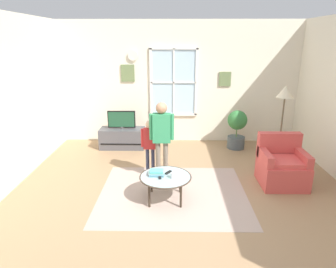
{
  "coord_description": "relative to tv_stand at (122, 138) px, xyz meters",
  "views": [
    {
      "loc": [
        -0.13,
        -4.2,
        2.46
      ],
      "look_at": [
        -0.21,
        0.49,
        0.98
      ],
      "focal_mm": 31.94,
      "sensor_mm": 36.0,
      "label": 1
    }
  ],
  "objects": [
    {
      "name": "floor_lamp",
      "position": [
        3.29,
        -1.11,
        1.14
      ],
      "size": [
        0.32,
        0.32,
        1.65
      ],
      "color": "black",
      "rests_on": "ground_plane"
    },
    {
      "name": "cup",
      "position": [
        1.2,
        -2.47,
        0.22
      ],
      "size": [
        0.07,
        0.07,
        0.09
      ],
      "primitive_type": "cylinder",
      "color": "white",
      "rests_on": "coffee_table"
    },
    {
      "name": "coffee_table",
      "position": [
        1.08,
        -2.41,
        0.15
      ],
      "size": [
        0.82,
        0.82,
        0.41
      ],
      "color": "#99B2B7",
      "rests_on": "ground_plane"
    },
    {
      "name": "back_wall",
      "position": [
        1.32,
        0.62,
        1.22
      ],
      "size": [
        5.74,
        0.17,
        2.91
      ],
      "color": "silver",
      "rests_on": "ground_plane"
    },
    {
      "name": "book_stack",
      "position": [
        0.94,
        -2.36,
        0.21
      ],
      "size": [
        0.25,
        0.19,
        0.08
      ],
      "color": "teal",
      "rests_on": "coffee_table"
    },
    {
      "name": "area_rug",
      "position": [
        1.2,
        -2.22,
        -0.23
      ],
      "size": [
        2.43,
        2.09,
        0.01
      ],
      "primitive_type": "cube",
      "color": "tan",
      "rests_on": "ground_plane"
    },
    {
      "name": "tv_stand",
      "position": [
        0.0,
        0.0,
        0.0
      ],
      "size": [
        1.04,
        0.47,
        0.47
      ],
      "color": "#4C4C51",
      "rests_on": "ground_plane"
    },
    {
      "name": "ground_plane",
      "position": [
        1.33,
        -2.49,
        -0.25
      ],
      "size": [
        6.34,
        6.72,
        0.02
      ],
      "primitive_type": "cube",
      "color": "#9E7A56"
    },
    {
      "name": "person_green_shirt",
      "position": [
        1.0,
        -1.69,
        0.67
      ],
      "size": [
        0.43,
        0.2,
        1.44
      ],
      "color": "#726656",
      "rests_on": "ground_plane"
    },
    {
      "name": "person_red_shirt",
      "position": [
        0.78,
        -1.52,
        0.44
      ],
      "size": [
        0.32,
        0.15,
        1.07
      ],
      "color": "#333851",
      "rests_on": "ground_plane"
    },
    {
      "name": "remote_near_books",
      "position": [
        1.0,
        -2.45,
        0.18
      ],
      "size": [
        0.05,
        0.14,
        0.02
      ],
      "primitive_type": "cube",
      "rotation": [
        0.0,
        0.0,
        0.07
      ],
      "color": "black",
      "rests_on": "coffee_table"
    },
    {
      "name": "potted_plant_by_window",
      "position": [
        2.69,
        0.02,
        0.27
      ],
      "size": [
        0.45,
        0.45,
        0.91
      ],
      "color": "#4C565B",
      "rests_on": "ground_plane"
    },
    {
      "name": "television",
      "position": [
        0.0,
        -0.0,
        0.46
      ],
      "size": [
        0.64,
        0.08,
        0.42
      ],
      "color": "#4C4C4C",
      "rests_on": "tv_stand"
    },
    {
      "name": "remote_near_cup",
      "position": [
        1.12,
        -2.29,
        0.18
      ],
      "size": [
        0.11,
        0.14,
        0.02
      ],
      "primitive_type": "cube",
      "rotation": [
        0.0,
        0.0,
        -0.58
      ],
      "color": "black",
      "rests_on": "coffee_table"
    },
    {
      "name": "armchair",
      "position": [
        3.12,
        -1.81,
        0.09
      ],
      "size": [
        0.76,
        0.74,
        0.87
      ],
      "color": "#D14C47",
      "rests_on": "ground_plane"
    }
  ]
}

